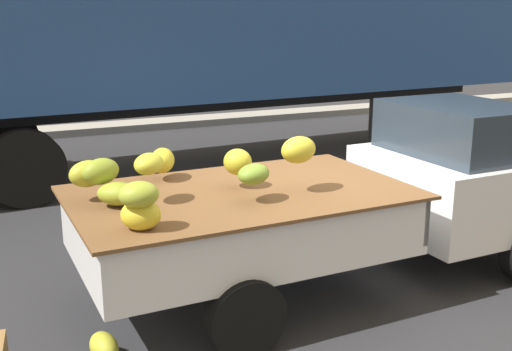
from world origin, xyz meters
TOP-DOWN VIEW (x-y plane):
  - ground at (0.00, 0.00)m, footprint 220.00×220.00m
  - curb_strip at (0.00, 8.97)m, footprint 80.00×0.80m
  - pickup_truck at (1.20, -0.11)m, footprint 5.30×1.94m
  - semi_trailer at (1.07, 5.20)m, footprint 12.12×3.23m
  - fallen_banana_bunch_near_tailgate at (-2.21, -0.62)m, footprint 0.26×0.36m

SIDE VIEW (x-z plane):
  - ground at x=0.00m, z-range 0.00..0.00m
  - curb_strip at x=0.00m, z-range 0.00..0.16m
  - fallen_banana_bunch_near_tailgate at x=-2.21m, z-range 0.00..0.22m
  - pickup_truck at x=1.20m, z-range 0.04..1.74m
  - semi_trailer at x=1.07m, z-range 0.57..4.52m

